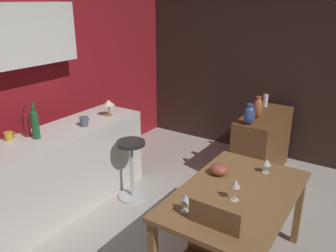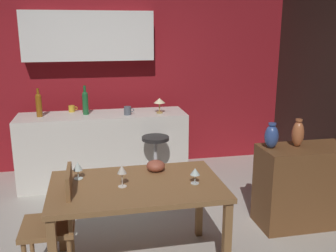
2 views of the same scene
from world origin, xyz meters
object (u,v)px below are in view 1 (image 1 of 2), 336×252
object	(u,v)px
dining_table	(236,201)
sideboard_cabinet	(262,144)
fruit_bowl	(219,169)
vase_copper	(258,108)
cup_slate	(84,121)
wine_glass_right	(186,199)
bar_stool	(132,168)
wine_glass_left	(236,184)
counter_lamp	(109,104)
cup_mustard	(9,136)
wine_bottle_ruby	(26,123)
pillar_candle_tall	(265,101)
wine_glass_center	(267,163)
wine_bottle_green	(35,123)
vase_ceramic_blue	(249,115)

from	to	relation	value
dining_table	sideboard_cabinet	size ratio (longest dim) A/B	1.25
sideboard_cabinet	fruit_bowl	size ratio (longest dim) A/B	6.85
vase_copper	cup_slate	bearing A→B (deg)	137.17
wine_glass_right	cup_slate	distance (m)	1.73
bar_stool	wine_glass_right	size ratio (longest dim) A/B	4.87
wine_glass_left	counter_lamp	distance (m)	1.98
cup_mustard	wine_bottle_ruby	bearing A→B (deg)	-20.57
pillar_candle_tall	cup_slate	bearing A→B (deg)	147.28
fruit_bowl	cup_slate	world-z (taller)	cup_slate
pillar_candle_tall	wine_glass_left	bearing A→B (deg)	-166.79
wine_glass_center	fruit_bowl	distance (m)	0.43
wine_bottle_green	counter_lamp	size ratio (longest dim) A/B	1.87
vase_copper	bar_stool	bearing A→B (deg)	141.35
bar_stool	vase_ceramic_blue	size ratio (longest dim) A/B	2.85
wine_glass_left	pillar_candle_tall	bearing A→B (deg)	13.21
fruit_bowl	vase_ceramic_blue	world-z (taller)	vase_ceramic_blue
bar_stool	fruit_bowl	bearing A→B (deg)	-99.68
dining_table	bar_stool	world-z (taller)	dining_table
sideboard_cabinet	cup_mustard	distance (m)	3.02
counter_lamp	dining_table	bearing A→B (deg)	-105.97
wine_glass_right	wine_bottle_green	size ratio (longest dim) A/B	0.40
pillar_candle_tall	wine_glass_center	bearing A→B (deg)	-160.99
cup_mustard	cup_slate	bearing A→B (deg)	-24.85
dining_table	wine_glass_center	xyz separation A→B (m)	(0.46, -0.09, 0.18)
vase_ceramic_blue	bar_stool	bearing A→B (deg)	134.32
cup_mustard	counter_lamp	xyz separation A→B (m)	(1.09, -0.31, 0.11)
pillar_candle_tall	sideboard_cabinet	bearing A→B (deg)	-161.34
wine_glass_center	counter_lamp	world-z (taller)	counter_lamp
bar_stool	wine_bottle_green	distance (m)	1.17
counter_lamp	vase_copper	distance (m)	1.80
wine_bottle_ruby	cup_slate	xyz separation A→B (m)	(0.52, -0.26, -0.09)
bar_stool	cup_mustard	bearing A→B (deg)	142.78
wine_glass_center	counter_lamp	bearing A→B (deg)	87.98
cup_mustard	counter_lamp	size ratio (longest dim) A/B	0.59
dining_table	vase_ceramic_blue	xyz separation A→B (m)	(1.36, 0.43, 0.28)
dining_table	wine_glass_center	bearing A→B (deg)	-10.52
fruit_bowl	sideboard_cabinet	bearing A→B (deg)	4.82
dining_table	pillar_candle_tall	distance (m)	2.25
vase_ceramic_blue	wine_glass_center	bearing A→B (deg)	-150.40
pillar_candle_tall	vase_ceramic_blue	distance (m)	0.82
wine_glass_center	counter_lamp	distance (m)	1.94
counter_lamp	vase_copper	size ratio (longest dim) A/B	0.71
wine_glass_left	cup_slate	bearing A→B (deg)	82.74
dining_table	wine_glass_right	world-z (taller)	wine_glass_right
wine_glass_right	wine_glass_center	bearing A→B (deg)	-17.64
dining_table	wine_bottle_green	world-z (taller)	wine_bottle_green
wine_glass_left	fruit_bowl	size ratio (longest dim) A/B	1.12
dining_table	vase_copper	distance (m)	1.72
fruit_bowl	wine_bottle_green	bearing A→B (deg)	109.05
sideboard_cabinet	vase_ceramic_blue	size ratio (longest dim) A/B	4.39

